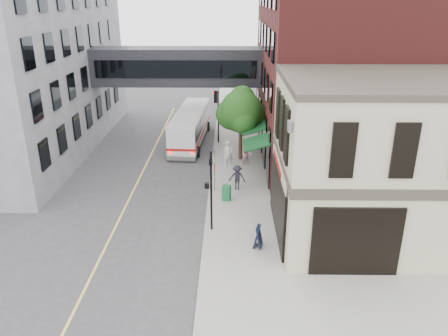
{
  "coord_description": "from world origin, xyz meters",
  "views": [
    {
      "loc": [
        1.34,
        -18.91,
        12.08
      ],
      "look_at": [
        1.05,
        4.23,
        2.86
      ],
      "focal_mm": 35.0,
      "sensor_mm": 36.0,
      "label": 1
    }
  ],
  "objects_px": {
    "pedestrian_a": "(228,154)",
    "pedestrian_c": "(237,177)",
    "pedestrian_b": "(247,155)",
    "newspaper_box": "(226,193)",
    "sandwich_board": "(258,236)",
    "bus": "(191,125)"
  },
  "relations": [
    {
      "from": "newspaper_box",
      "to": "sandwich_board",
      "type": "bearing_deg",
      "value": -57.52
    },
    {
      "from": "pedestrian_a",
      "to": "pedestrian_c",
      "type": "distance_m",
      "value": 4.22
    },
    {
      "from": "pedestrian_a",
      "to": "pedestrian_b",
      "type": "height_order",
      "value": "pedestrian_a"
    },
    {
      "from": "pedestrian_c",
      "to": "newspaper_box",
      "type": "height_order",
      "value": "pedestrian_c"
    },
    {
      "from": "pedestrian_b",
      "to": "newspaper_box",
      "type": "xyz_separation_m",
      "value": [
        -1.47,
        -6.11,
        -0.28
      ]
    },
    {
      "from": "pedestrian_a",
      "to": "pedestrian_b",
      "type": "xyz_separation_m",
      "value": [
        1.4,
        0.33,
        -0.21
      ]
    },
    {
      "from": "bus",
      "to": "newspaper_box",
      "type": "distance_m",
      "value": 12.38
    },
    {
      "from": "bus",
      "to": "sandwich_board",
      "type": "xyz_separation_m",
      "value": [
        4.84,
        -17.3,
        -0.83
      ]
    },
    {
      "from": "pedestrian_a",
      "to": "bus",
      "type": "bearing_deg",
      "value": 101.78
    },
    {
      "from": "pedestrian_c",
      "to": "pedestrian_b",
      "type": "bearing_deg",
      "value": 88.61
    },
    {
      "from": "pedestrian_a",
      "to": "sandwich_board",
      "type": "bearing_deg",
      "value": -98.34
    },
    {
      "from": "pedestrian_b",
      "to": "newspaper_box",
      "type": "relative_size",
      "value": 1.57
    },
    {
      "from": "pedestrian_b",
      "to": "sandwich_board",
      "type": "distance_m",
      "value": 11.49
    },
    {
      "from": "pedestrian_c",
      "to": "sandwich_board",
      "type": "bearing_deg",
      "value": -73.74
    },
    {
      "from": "pedestrian_a",
      "to": "pedestrian_b",
      "type": "relative_size",
      "value": 1.27
    },
    {
      "from": "sandwich_board",
      "to": "newspaper_box",
      "type": "bearing_deg",
      "value": 120.42
    },
    {
      "from": "bus",
      "to": "newspaper_box",
      "type": "relative_size",
      "value": 10.77
    },
    {
      "from": "bus",
      "to": "sandwich_board",
      "type": "relative_size",
      "value": 9.07
    },
    {
      "from": "pedestrian_c",
      "to": "newspaper_box",
      "type": "distance_m",
      "value": 1.78
    },
    {
      "from": "pedestrian_a",
      "to": "newspaper_box",
      "type": "relative_size",
      "value": 2.0
    },
    {
      "from": "pedestrian_b",
      "to": "newspaper_box",
      "type": "bearing_deg",
      "value": -105.78
    },
    {
      "from": "pedestrian_b",
      "to": "pedestrian_c",
      "type": "xyz_separation_m",
      "value": [
        -0.78,
        -4.5,
        0.08
      ]
    }
  ]
}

